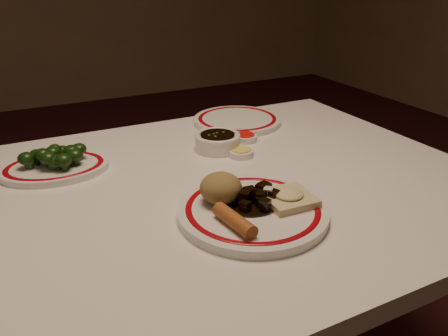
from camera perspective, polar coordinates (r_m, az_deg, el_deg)
dining_table at (r=1.00m, az=-1.46°, el=-6.62°), size 1.20×0.90×0.75m
main_plate at (r=0.83m, az=3.76°, el=-5.60°), size 0.29×0.29×0.02m
rice_mound at (r=0.83m, az=-0.42°, el=-2.62°), size 0.08×0.08×0.06m
spring_roll at (r=0.76m, az=1.37°, el=-6.86°), size 0.04×0.10×0.03m
fried_wonton at (r=0.84m, az=8.41°, el=-3.77°), size 0.10×0.10×0.03m
stirfry_heap at (r=0.83m, az=3.75°, el=-3.86°), size 0.11×0.11×0.03m
broccoli_plate at (r=1.07m, az=-21.23°, el=0.04°), size 0.27×0.24×0.02m
broccoli_pile at (r=1.06m, az=-21.02°, el=1.53°), size 0.15×0.10×0.05m
soy_bowl at (r=1.12m, az=-0.84°, el=3.40°), size 0.11×0.11×0.04m
sweet_sour_dish at (r=1.19m, az=2.81°, el=4.01°), size 0.06×0.06×0.02m
mustard_dish at (r=1.09m, az=2.21°, el=2.03°), size 0.06×0.06×0.02m
far_plate at (r=1.32m, az=1.74°, el=6.27°), size 0.31×0.31×0.02m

